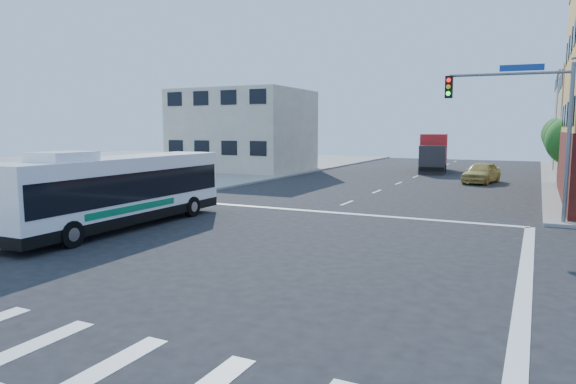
% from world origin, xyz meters
% --- Properties ---
extents(ground, '(120.00, 120.00, 0.00)m').
position_xyz_m(ground, '(0.00, 0.00, 0.00)').
color(ground, black).
rests_on(ground, ground).
extents(sidewalk_nw, '(50.00, 50.00, 0.15)m').
position_xyz_m(sidewalk_nw, '(-35.00, 35.00, 0.07)').
color(sidewalk_nw, gray).
rests_on(sidewalk_nw, ground).
extents(building_west, '(12.06, 10.06, 8.00)m').
position_xyz_m(building_west, '(-17.02, 29.98, 4.01)').
color(building_west, beige).
rests_on(building_west, ground).
extents(signal_mast_ne, '(7.91, 1.13, 8.07)m').
position_xyz_m(signal_mast_ne, '(9.08, 10.62, 4.98)').
color(signal_mast_ne, slate).
rests_on(signal_mast_ne, ground).
extents(street_tree_a, '(3.60, 3.60, 5.53)m').
position_xyz_m(street_tree_a, '(11.90, 27.92, 3.59)').
color(street_tree_a, '#3C2315').
rests_on(street_tree_a, ground).
extents(street_tree_b, '(3.80, 3.80, 5.79)m').
position_xyz_m(street_tree_b, '(11.90, 35.92, 3.75)').
color(street_tree_b, '#3C2315').
rests_on(street_tree_b, ground).
extents(street_tree_c, '(3.40, 3.40, 5.29)m').
position_xyz_m(street_tree_c, '(11.90, 43.92, 3.46)').
color(street_tree_c, '#3C2315').
rests_on(street_tree_c, ground).
extents(street_tree_d, '(4.00, 4.00, 6.03)m').
position_xyz_m(street_tree_d, '(11.90, 51.92, 3.88)').
color(street_tree_d, '#3C2315').
rests_on(street_tree_d, ground).
extents(transit_bus, '(2.69, 11.36, 3.35)m').
position_xyz_m(transit_bus, '(-6.23, 1.76, 1.64)').
color(transit_bus, black).
rests_on(transit_bus, ground).
extents(box_truck, '(3.50, 8.46, 3.69)m').
position_xyz_m(box_truck, '(0.34, 37.53, 1.79)').
color(box_truck, '#27262B').
rests_on(box_truck, ground).
extents(parked_car, '(2.83, 5.14, 1.66)m').
position_xyz_m(parked_car, '(5.76, 27.99, 0.83)').
color(parked_car, tan).
rests_on(parked_car, ground).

